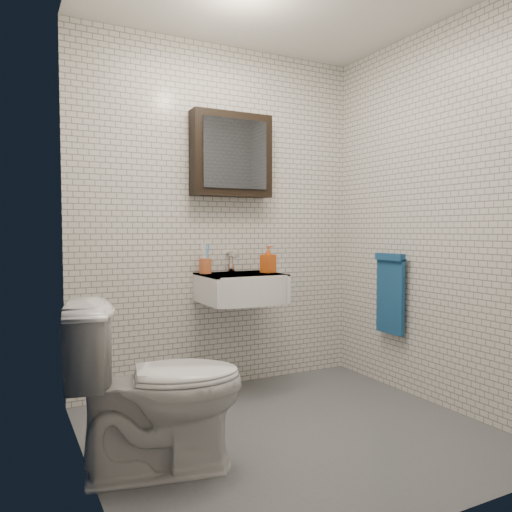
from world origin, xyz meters
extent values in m
cube|color=#4E5156|center=(0.00, 0.00, 0.01)|extent=(2.20, 2.00, 0.01)
cube|color=silver|center=(0.00, 1.00, 1.25)|extent=(2.20, 0.02, 2.50)
cube|color=silver|center=(0.00, -1.00, 1.25)|extent=(2.20, 0.02, 2.50)
cube|color=silver|center=(-1.10, 0.00, 1.25)|extent=(0.02, 2.00, 2.50)
cube|color=silver|center=(1.10, 0.00, 1.25)|extent=(0.02, 2.00, 2.50)
cube|color=white|center=(0.05, 0.78, 0.75)|extent=(0.55, 0.45, 0.20)
cylinder|color=silver|center=(0.05, 0.80, 0.84)|extent=(0.31, 0.31, 0.02)
cylinder|color=silver|center=(0.05, 0.80, 0.85)|extent=(0.04, 0.04, 0.01)
cube|color=white|center=(0.05, 0.78, 0.84)|extent=(0.55, 0.45, 0.01)
cylinder|color=silver|center=(0.05, 0.94, 0.88)|extent=(0.06, 0.06, 0.06)
cylinder|color=silver|center=(0.05, 0.94, 0.94)|extent=(0.03, 0.03, 0.08)
cylinder|color=silver|center=(0.05, 0.88, 0.97)|extent=(0.02, 0.12, 0.02)
cube|color=silver|center=(0.05, 0.97, 0.99)|extent=(0.02, 0.09, 0.01)
cube|color=black|center=(0.05, 0.93, 1.70)|extent=(0.60, 0.14, 0.60)
cube|color=#3F444C|center=(0.05, 0.85, 1.70)|extent=(0.49, 0.01, 0.49)
cylinder|color=silver|center=(1.06, 0.35, 0.95)|extent=(0.02, 0.30, 0.02)
cylinder|color=silver|center=(1.08, 0.48, 0.95)|extent=(0.04, 0.02, 0.02)
cylinder|color=silver|center=(1.08, 0.22, 0.95)|extent=(0.04, 0.02, 0.02)
cube|color=navy|center=(1.05, 0.35, 0.68)|extent=(0.03, 0.26, 0.54)
cube|color=navy|center=(1.04, 0.35, 0.96)|extent=(0.05, 0.26, 0.05)
cylinder|color=#C55D31|center=(-0.17, 0.90, 0.90)|extent=(0.09, 0.09, 0.11)
cylinder|color=white|center=(-0.18, 0.89, 0.97)|extent=(0.02, 0.03, 0.20)
cylinder|color=#46A3E2|center=(-0.15, 0.90, 0.96)|extent=(0.02, 0.02, 0.18)
cylinder|color=white|center=(-0.17, 0.92, 0.98)|extent=(0.02, 0.04, 0.21)
cylinder|color=#46A3E2|center=(-0.15, 0.91, 0.97)|extent=(0.03, 0.04, 0.19)
imported|color=orange|center=(0.27, 0.76, 0.95)|extent=(0.12, 0.12, 0.19)
imported|color=white|center=(-0.80, -0.09, 0.42)|extent=(0.89, 0.62, 0.83)
camera|label=1|loc=(-1.45, -2.39, 1.16)|focal=35.00mm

